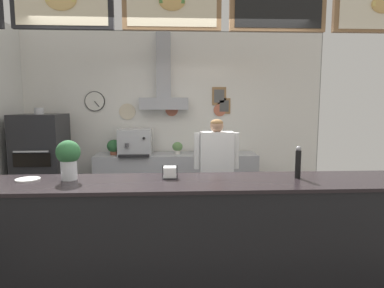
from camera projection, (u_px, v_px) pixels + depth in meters
name	position (u px, v px, depth m)	size (l,w,h in m)	color
ground_plane	(174.00, 271.00, 3.45)	(6.37, 6.37, 0.00)	#514C47
back_wall_assembly	(173.00, 112.00, 5.70)	(5.27, 2.94, 2.97)	gray
service_counter	(174.00, 240.00, 2.92)	(4.39, 0.68, 1.07)	black
back_prep_counter	(177.00, 180.00, 5.63)	(2.70, 0.56, 0.89)	#A3A5AD
pizza_oven	(42.00, 164.00, 5.20)	(0.71, 0.73, 1.67)	#232326
shop_worker	(216.00, 174.00, 4.34)	(0.59, 0.23, 1.54)	#232328
espresso_machine	(135.00, 142.00, 5.49)	(0.54, 0.55, 0.43)	#B7BABF
potted_sage	(230.00, 147.00, 5.61)	(0.17, 0.17, 0.20)	#9E563D
potted_basil	(177.00, 147.00, 5.53)	(0.17, 0.17, 0.21)	beige
potted_thyme	(199.00, 146.00, 5.61)	(0.15, 0.15, 0.22)	#9E563D
potted_oregano	(114.00, 147.00, 5.49)	(0.24, 0.24, 0.25)	#9E563D
basil_vase	(68.00, 158.00, 2.89)	(0.21, 0.21, 0.35)	silver
napkin_holder	(170.00, 173.00, 2.98)	(0.14, 0.13, 0.12)	#262628
pepper_grinder	(298.00, 162.00, 2.96)	(0.05, 0.05, 0.29)	black
condiment_plate	(28.00, 179.00, 2.90)	(0.21, 0.21, 0.01)	white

